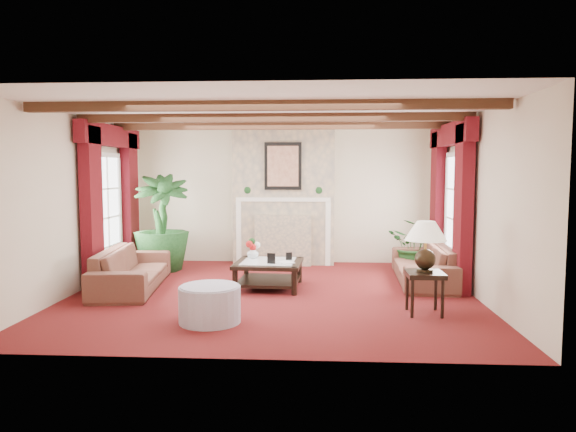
# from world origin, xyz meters

# --- Properties ---
(floor) EXTENTS (6.00, 6.00, 0.00)m
(floor) POSITION_xyz_m (0.00, 0.00, 0.00)
(floor) COLOR #4D0D10
(floor) RESTS_ON ground
(ceiling) EXTENTS (6.00, 6.00, 0.00)m
(ceiling) POSITION_xyz_m (0.00, 0.00, 2.70)
(ceiling) COLOR white
(ceiling) RESTS_ON floor
(back_wall) EXTENTS (6.00, 0.02, 2.70)m
(back_wall) POSITION_xyz_m (0.00, 2.75, 1.35)
(back_wall) COLOR beige
(back_wall) RESTS_ON ground
(left_wall) EXTENTS (0.02, 5.50, 2.70)m
(left_wall) POSITION_xyz_m (-3.00, 0.00, 1.35)
(left_wall) COLOR beige
(left_wall) RESTS_ON ground
(right_wall) EXTENTS (0.02, 5.50, 2.70)m
(right_wall) POSITION_xyz_m (3.00, 0.00, 1.35)
(right_wall) COLOR beige
(right_wall) RESTS_ON ground
(ceiling_beams) EXTENTS (6.00, 3.00, 0.12)m
(ceiling_beams) POSITION_xyz_m (0.00, 0.00, 2.64)
(ceiling_beams) COLOR #371D11
(ceiling_beams) RESTS_ON ceiling
(fireplace) EXTENTS (2.00, 0.52, 2.70)m
(fireplace) POSITION_xyz_m (0.00, 2.55, 2.70)
(fireplace) COLOR tan
(fireplace) RESTS_ON ground
(french_door_left) EXTENTS (0.10, 1.10, 2.16)m
(french_door_left) POSITION_xyz_m (-2.97, 1.00, 2.13)
(french_door_left) COLOR white
(french_door_left) RESTS_ON ground
(french_door_right) EXTENTS (0.10, 1.10, 2.16)m
(french_door_right) POSITION_xyz_m (2.97, 1.00, 2.13)
(french_door_right) COLOR white
(french_door_right) RESTS_ON ground
(curtains_left) EXTENTS (0.20, 2.40, 2.55)m
(curtains_left) POSITION_xyz_m (-2.86, 1.00, 2.55)
(curtains_left) COLOR #41080B
(curtains_left) RESTS_ON ground
(curtains_right) EXTENTS (0.20, 2.40, 2.55)m
(curtains_right) POSITION_xyz_m (2.86, 1.00, 2.55)
(curtains_right) COLOR #41080B
(curtains_right) RESTS_ON ground
(sofa_left) EXTENTS (2.32, 1.15, 0.85)m
(sofa_left) POSITION_xyz_m (-2.25, 0.20, 0.42)
(sofa_left) COLOR #3F111B
(sofa_left) RESTS_ON ground
(sofa_right) EXTENTS (2.21, 0.87, 0.84)m
(sofa_right) POSITION_xyz_m (2.44, 0.95, 0.42)
(sofa_right) COLOR #3F111B
(sofa_right) RESTS_ON ground
(potted_palm) EXTENTS (2.09, 2.41, 1.01)m
(potted_palm) POSITION_xyz_m (-2.23, 1.70, 0.51)
(potted_palm) COLOR black
(potted_palm) RESTS_ON ground
(small_plant) EXTENTS (1.71, 1.73, 0.77)m
(small_plant) POSITION_xyz_m (2.46, 1.86, 0.38)
(small_plant) COLOR black
(small_plant) RESTS_ON ground
(coffee_table) EXTENTS (1.09, 1.09, 0.42)m
(coffee_table) POSITION_xyz_m (-0.10, 0.38, 0.21)
(coffee_table) COLOR black
(coffee_table) RESTS_ON ground
(side_table) EXTENTS (0.51, 0.51, 0.55)m
(side_table) POSITION_xyz_m (2.06, -1.01, 0.28)
(side_table) COLOR black
(side_table) RESTS_ON ground
(ottoman) EXTENTS (0.76, 0.76, 0.44)m
(ottoman) POSITION_xyz_m (-0.64, -1.53, 0.22)
(ottoman) COLOR gray
(ottoman) RESTS_ON ground
(table_lamp) EXTENTS (0.53, 0.53, 0.68)m
(table_lamp) POSITION_xyz_m (2.06, -1.01, 0.89)
(table_lamp) COLOR black
(table_lamp) RESTS_ON side_table
(flower_vase) EXTENTS (0.24, 0.25, 0.19)m
(flower_vase) POSITION_xyz_m (-0.38, 0.64, 0.52)
(flower_vase) COLOR silver
(flower_vase) RESTS_ON coffee_table
(book) EXTENTS (0.22, 0.20, 0.27)m
(book) POSITION_xyz_m (0.10, 0.18, 0.56)
(book) COLOR black
(book) RESTS_ON coffee_table
(photo_frame_a) EXTENTS (0.13, 0.06, 0.17)m
(photo_frame_a) POSITION_xyz_m (-0.04, 0.14, 0.51)
(photo_frame_a) COLOR black
(photo_frame_a) RESTS_ON coffee_table
(photo_frame_b) EXTENTS (0.10, 0.06, 0.13)m
(photo_frame_b) POSITION_xyz_m (0.22, 0.48, 0.49)
(photo_frame_b) COLOR black
(photo_frame_b) RESTS_ON coffee_table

